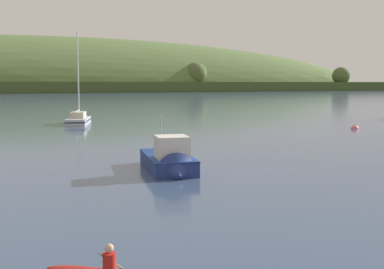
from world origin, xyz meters
The scene contains 4 objects.
far_shoreline_hill centered at (47.98, 271.21, 0.24)m, with size 533.22×102.19×60.85m.
sailboat_midwater_white centered at (0.86, 52.85, 0.24)m, with size 4.64×7.57×11.46m.
fishing_boat_moored centered at (-2.46, 19.99, 0.44)m, with size 3.51×6.27×3.73m.
mooring_buoy_foreground centered at (24.47, 33.29, 0.00)m, with size 0.79×0.79×0.87m.
Camera 1 is at (-12.93, -3.19, 4.70)m, focal length 45.26 mm.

